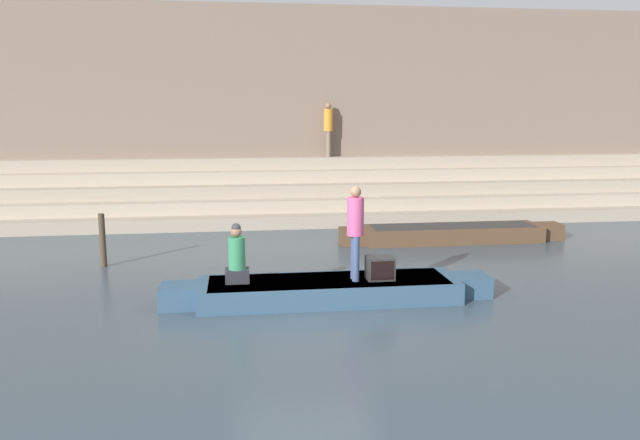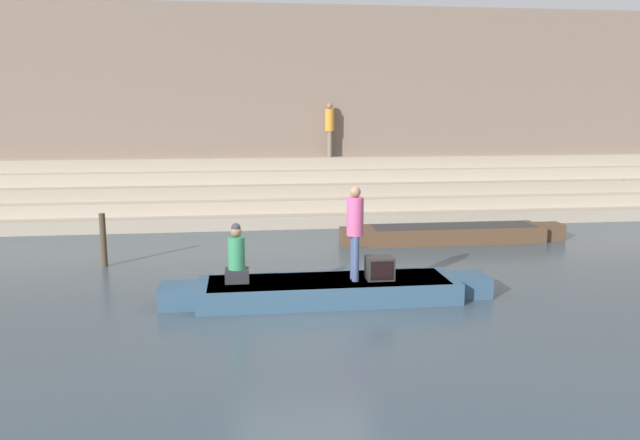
% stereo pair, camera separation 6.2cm
% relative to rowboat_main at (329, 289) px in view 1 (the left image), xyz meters
% --- Properties ---
extents(ground_plane, '(120.00, 120.00, 0.00)m').
position_rel_rowboat_main_xyz_m(ground_plane, '(-0.48, -0.57, -0.21)').
color(ground_plane, '#3D4C56').
extents(ghat_steps, '(36.00, 2.93, 1.91)m').
position_rel_rowboat_main_xyz_m(ghat_steps, '(-0.48, 8.76, 0.49)').
color(ghat_steps, tan).
rests_on(ghat_steps, ground).
extents(back_wall, '(34.20, 1.28, 6.81)m').
position_rel_rowboat_main_xyz_m(back_wall, '(-0.48, 10.43, 3.16)').
color(back_wall, '#7F6B5B').
rests_on(back_wall, ground).
extents(rowboat_main, '(6.07, 1.39, 0.40)m').
position_rel_rowboat_main_xyz_m(rowboat_main, '(0.00, 0.00, 0.00)').
color(rowboat_main, '#33516B').
rests_on(rowboat_main, ground).
extents(person_standing, '(0.31, 0.31, 1.72)m').
position_rel_rowboat_main_xyz_m(person_standing, '(0.47, -0.07, 1.19)').
color(person_standing, '#3D4C75').
rests_on(person_standing, rowboat_main).
extents(person_rowing, '(0.43, 0.34, 1.08)m').
position_rel_rowboat_main_xyz_m(person_rowing, '(-1.66, 0.06, 0.63)').
color(person_rowing, '#28282D').
rests_on(person_rowing, rowboat_main).
extents(tv_set, '(0.50, 0.41, 0.42)m').
position_rel_rowboat_main_xyz_m(tv_set, '(0.94, -0.08, 0.39)').
color(tv_set, '#2D2D2D').
rests_on(tv_set, rowboat_main).
extents(moored_boat_shore, '(6.04, 1.10, 0.43)m').
position_rel_rowboat_main_xyz_m(moored_boat_shore, '(4.02, 4.69, 0.02)').
color(moored_boat_shore, brown).
rests_on(moored_boat_shore, ground).
extents(mooring_post, '(0.14, 0.14, 1.20)m').
position_rel_rowboat_main_xyz_m(mooring_post, '(-4.62, 3.15, 0.39)').
color(mooring_post, '#473828').
rests_on(mooring_post, ground).
extents(person_on_steps, '(0.30, 0.30, 1.77)m').
position_rel_rowboat_main_xyz_m(person_on_steps, '(1.39, 9.54, 2.73)').
color(person_on_steps, '#756656').
rests_on(person_on_steps, ghat_steps).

